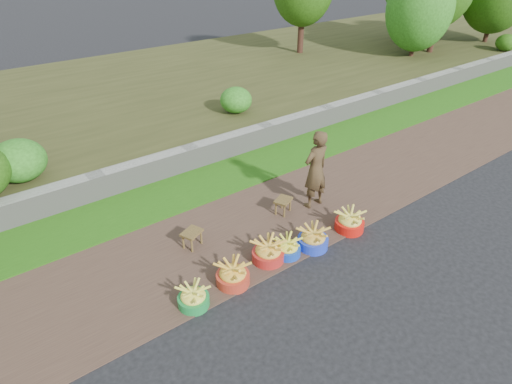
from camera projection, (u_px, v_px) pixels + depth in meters
ground_plane at (309, 257)px, 7.41m from camera, size 120.00×120.00×0.00m
dirt_shoulder at (265, 223)px, 8.26m from camera, size 80.00×2.50×0.02m
grass_verge at (210, 181)px, 9.62m from camera, size 80.00×1.50×0.04m
retaining_wall at (191, 157)px, 10.07m from camera, size 80.00×0.35×0.55m
earth_bank at (114, 102)px, 13.43m from camera, size 80.00×10.00×0.50m
vegetation at (131, 23)px, 10.82m from camera, size 36.60×6.96×4.62m
basin_a at (193, 297)px, 6.38m from camera, size 0.48×0.48×0.36m
basin_b at (233, 275)px, 6.76m from camera, size 0.54×0.54×0.40m
basin_c at (268, 252)px, 7.24m from camera, size 0.55×0.55×0.41m
basin_d at (287, 248)px, 7.38m from camera, size 0.48×0.48×0.35m
basin_e at (313, 239)px, 7.56m from camera, size 0.55×0.55×0.41m
basin_f at (350, 222)px, 8.00m from camera, size 0.55×0.55×0.41m
stool_left at (192, 235)px, 7.52m from camera, size 0.43×0.39×0.31m
stool_right at (283, 202)px, 8.42m from camera, size 0.43×0.39×0.31m
vendor_woman at (316, 170)px, 8.37m from camera, size 0.62×0.42×1.63m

